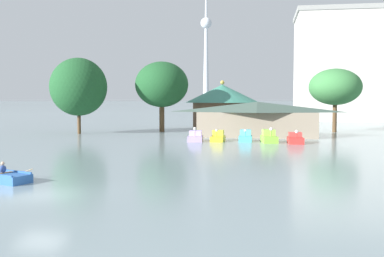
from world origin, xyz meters
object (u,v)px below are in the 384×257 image
at_px(rowboat_with_rower, 0,177).
at_px(pedal_boat_red, 295,139).
at_px(green_roof_pavilion, 222,104).
at_px(pedal_boat_cyan, 245,137).
at_px(shoreline_tree_right, 335,87).
at_px(distant_broadcast_tower, 206,31).
at_px(pedal_boat_lavender, 195,137).
at_px(pedal_boat_yellow, 218,137).
at_px(background_building_block, 372,66).
at_px(shoreline_tree_tall_left, 79,87).
at_px(pedal_boat_lime, 269,137).
at_px(shoreline_tree_mid, 162,85).
at_px(boathouse, 257,118).

height_order(rowboat_with_rower, pedal_boat_red, pedal_boat_red).
height_order(pedal_boat_red, green_roof_pavilion, green_roof_pavilion).
bearing_deg(pedal_boat_cyan, shoreline_tree_right, 143.09).
bearing_deg(green_roof_pavilion, distant_broadcast_tower, 97.97).
relative_size(pedal_boat_lavender, distant_broadcast_tower, 0.02).
bearing_deg(pedal_boat_yellow, background_building_block, 154.01).
height_order(shoreline_tree_tall_left, shoreline_tree_right, shoreline_tree_tall_left).
xyz_separation_m(pedal_boat_lime, background_building_block, (23.43, 57.36, 11.83)).
xyz_separation_m(rowboat_with_rower, distant_broadcast_tower, (-29.27, 322.39, 55.98)).
bearing_deg(rowboat_with_rower, shoreline_tree_right, -99.48).
height_order(rowboat_with_rower, green_roof_pavilion, green_roof_pavilion).
bearing_deg(shoreline_tree_mid, green_roof_pavilion, 45.50).
relative_size(rowboat_with_rower, pedal_boat_cyan, 1.74).
distance_m(shoreline_tree_tall_left, shoreline_tree_mid, 12.22).
bearing_deg(pedal_boat_lime, shoreline_tree_tall_left, -117.89).
relative_size(pedal_boat_lime, background_building_block, 0.09).
xyz_separation_m(shoreline_tree_tall_left, background_building_block, (49.97, 48.73, 5.77)).
relative_size(pedal_boat_yellow, shoreline_tree_right, 0.32).
bearing_deg(pedal_boat_yellow, shoreline_tree_right, 138.80).
relative_size(shoreline_tree_tall_left, shoreline_tree_mid, 1.02).
bearing_deg(shoreline_tree_right, background_building_block, 70.96).
bearing_deg(pedal_boat_lavender, shoreline_tree_mid, -157.82).
xyz_separation_m(pedal_boat_lime, boathouse, (-1.52, 7.86, 1.82)).
bearing_deg(distant_broadcast_tower, green_roof_pavilion, -82.03).
bearing_deg(distant_broadcast_tower, pedal_boat_lime, -81.21).
xyz_separation_m(pedal_boat_yellow, shoreline_tree_tall_left, (-20.62, 7.98, 6.14)).
height_order(pedal_boat_lavender, boathouse, boathouse).
bearing_deg(shoreline_tree_tall_left, background_building_block, 44.28).
bearing_deg(green_roof_pavilion, pedal_boat_lime, -71.93).
xyz_separation_m(pedal_boat_lavender, green_roof_pavilion, (0.99, 22.99, 3.57)).
relative_size(rowboat_with_rower, background_building_block, 0.13).
height_order(rowboat_with_rower, pedal_boat_lavender, pedal_boat_lavender).
xyz_separation_m(pedal_boat_cyan, shoreline_tree_mid, (-13.15, 13.63, 6.56)).
height_order(pedal_boat_yellow, green_roof_pavilion, green_roof_pavilion).
xyz_separation_m(pedal_boat_lavender, background_building_block, (31.94, 57.30, 11.92)).
bearing_deg(pedal_boat_cyan, pedal_boat_lavender, -81.76).
height_order(green_roof_pavilion, shoreline_tree_right, shoreline_tree_right).
relative_size(rowboat_with_rower, pedal_boat_yellow, 1.47).
distance_m(pedal_boat_lavender, distant_broadcast_tower, 302.47).
distance_m(pedal_boat_yellow, shoreline_tree_tall_left, 22.94).
relative_size(rowboat_with_rower, pedal_boat_lime, 1.40).
xyz_separation_m(green_roof_pavilion, shoreline_tree_mid, (-8.34, -8.49, 3.03)).
xyz_separation_m(pedal_boat_red, boathouse, (-4.42, 8.49, 1.90)).
distance_m(rowboat_with_rower, green_roof_pavilion, 51.32).
distance_m(pedal_boat_red, green_roof_pavilion, 26.12).
relative_size(pedal_boat_lavender, pedal_boat_cyan, 1.22).
bearing_deg(shoreline_tree_tall_left, shoreline_tree_mid, 29.04).
bearing_deg(pedal_boat_red, shoreline_tree_right, 156.75).
relative_size(pedal_boat_lime, shoreline_tree_right, 0.34).
bearing_deg(shoreline_tree_right, distant_broadcast_tower, 101.29).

